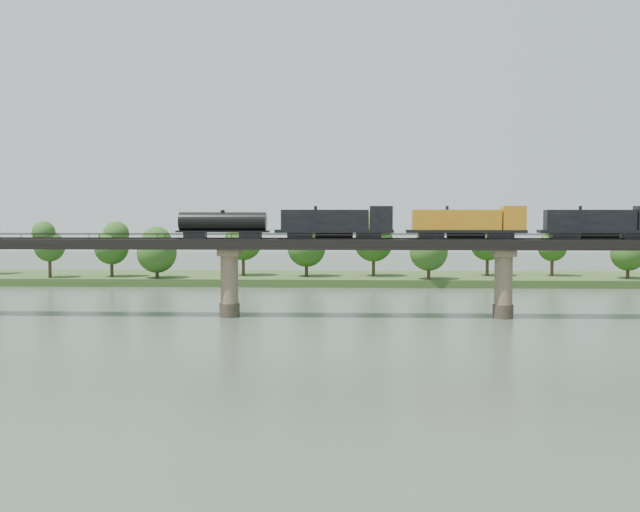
{
  "coord_description": "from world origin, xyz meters",
  "views": [
    {
      "loc": [
        17.81,
        -86.71,
        16.08
      ],
      "look_at": [
        13.34,
        30.0,
        9.0
      ],
      "focal_mm": 45.0,
      "sensor_mm": 36.0,
      "label": 1
    }
  ],
  "objects": [
    {
      "name": "ground",
      "position": [
        0.0,
        0.0,
        0.0
      ],
      "size": [
        400.0,
        400.0,
        0.0
      ],
      "primitive_type": "plane",
      "color": "#364435",
      "rests_on": "ground"
    },
    {
      "name": "far_bank",
      "position": [
        0.0,
        85.0,
        0.8
      ],
      "size": [
        300.0,
        24.0,
        1.6
      ],
      "primitive_type": "cube",
      "color": "#2C491D",
      "rests_on": "ground"
    },
    {
      "name": "bridge",
      "position": [
        0.0,
        30.0,
        5.46
      ],
      "size": [
        236.0,
        30.0,
        11.5
      ],
      "color": "#473A2D",
      "rests_on": "ground"
    },
    {
      "name": "bridge_superstructure",
      "position": [
        0.0,
        30.0,
        11.79
      ],
      "size": [
        220.0,
        4.9,
        0.75
      ],
      "color": "black",
      "rests_on": "bridge"
    },
    {
      "name": "far_treeline",
      "position": [
        -8.21,
        80.52,
        8.83
      ],
      "size": [
        289.06,
        17.54,
        13.6
      ],
      "color": "#382619",
      "rests_on": "far_bank"
    },
    {
      "name": "freight_train",
      "position": [
        28.29,
        30.0,
        13.8
      ],
      "size": [
        69.93,
        2.72,
        4.81
      ],
      "color": "black",
      "rests_on": "bridge"
    }
  ]
}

